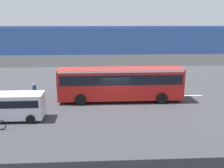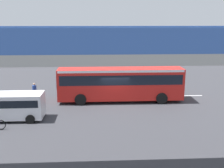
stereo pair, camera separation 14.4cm
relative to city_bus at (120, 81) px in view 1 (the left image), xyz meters
name	(u,v)px [view 1 (the left image)]	position (x,y,z in m)	size (l,w,h in m)	color
ground	(115,103)	(0.56, 0.77, -1.88)	(80.00, 80.00, 0.00)	#38383D
city_bus	(120,81)	(0.00, 0.00, 0.00)	(11.54, 2.85, 3.15)	red
parked_van	(12,105)	(8.72, 4.58, -0.70)	(4.80, 2.17, 2.05)	silver
pedestrian	(35,92)	(8.01, -0.09, -1.00)	(0.38, 0.38, 1.79)	#2D2D38
traffic_sign	(75,74)	(4.47, -3.47, 0.01)	(0.08, 0.60, 2.80)	slate
lane_dash_leftmost	(192,95)	(-7.44, -1.29, -1.88)	(2.00, 0.20, 0.01)	silver
lane_dash_left	(153,96)	(-3.44, -1.29, -1.88)	(2.00, 0.20, 0.01)	silver
lane_dash_centre	(113,97)	(0.56, -1.29, -1.88)	(2.00, 0.20, 0.01)	silver
lane_dash_right	(73,97)	(4.56, -1.29, -1.88)	(2.00, 0.20, 0.01)	silver
lane_dash_rightmost	(32,98)	(8.56, -1.29, -1.88)	(2.00, 0.20, 0.01)	silver
pedestrian_overpass	(132,68)	(0.56, 12.45, 3.44)	(24.09, 2.60, 7.23)	#9E9E99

